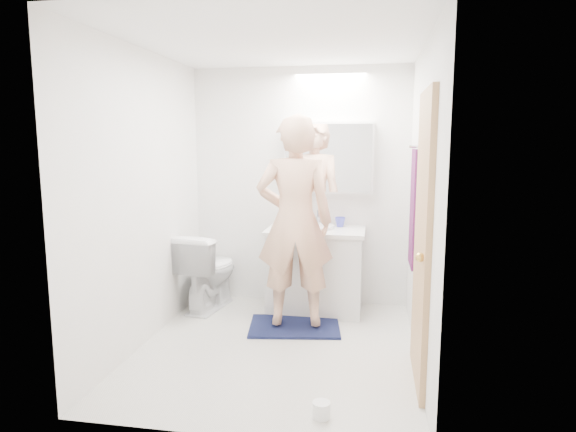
% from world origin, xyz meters
% --- Properties ---
extents(floor, '(2.50, 2.50, 0.00)m').
position_xyz_m(floor, '(0.00, 0.00, 0.00)').
color(floor, silver).
rests_on(floor, ground).
extents(ceiling, '(2.50, 2.50, 0.00)m').
position_xyz_m(ceiling, '(0.00, 0.00, 2.40)').
color(ceiling, white).
rests_on(ceiling, floor).
extents(wall_back, '(2.50, 0.00, 2.50)m').
position_xyz_m(wall_back, '(0.00, 1.25, 1.20)').
color(wall_back, white).
rests_on(wall_back, floor).
extents(wall_front, '(2.50, 0.00, 2.50)m').
position_xyz_m(wall_front, '(0.00, -1.25, 1.20)').
color(wall_front, white).
rests_on(wall_front, floor).
extents(wall_left, '(0.00, 2.50, 2.50)m').
position_xyz_m(wall_left, '(-1.10, 0.00, 1.20)').
color(wall_left, white).
rests_on(wall_left, floor).
extents(wall_right, '(0.00, 2.50, 2.50)m').
position_xyz_m(wall_right, '(1.10, 0.00, 1.20)').
color(wall_right, white).
rests_on(wall_right, floor).
extents(vanity_cabinet, '(0.90, 0.55, 0.78)m').
position_xyz_m(vanity_cabinet, '(0.20, 0.96, 0.39)').
color(vanity_cabinet, silver).
rests_on(vanity_cabinet, floor).
extents(countertop, '(0.95, 0.58, 0.04)m').
position_xyz_m(countertop, '(0.20, 0.96, 0.80)').
color(countertop, silver).
rests_on(countertop, vanity_cabinet).
extents(sink_basin, '(0.36, 0.36, 0.03)m').
position_xyz_m(sink_basin, '(0.20, 0.99, 0.84)').
color(sink_basin, silver).
rests_on(sink_basin, countertop).
extents(faucet, '(0.02, 0.02, 0.16)m').
position_xyz_m(faucet, '(0.20, 1.19, 0.90)').
color(faucet, silver).
rests_on(faucet, countertop).
extents(medicine_cabinet, '(0.88, 0.14, 0.70)m').
position_xyz_m(medicine_cabinet, '(0.30, 1.18, 1.50)').
color(medicine_cabinet, white).
rests_on(medicine_cabinet, wall_back).
extents(mirror_panel, '(0.84, 0.01, 0.66)m').
position_xyz_m(mirror_panel, '(0.30, 1.10, 1.50)').
color(mirror_panel, silver).
rests_on(mirror_panel, medicine_cabinet).
extents(toilet, '(0.55, 0.82, 0.77)m').
position_xyz_m(toilet, '(-0.86, 0.85, 0.39)').
color(toilet, white).
rests_on(toilet, floor).
extents(bath_rug, '(0.87, 0.66, 0.02)m').
position_xyz_m(bath_rug, '(0.07, 0.46, 0.01)').
color(bath_rug, '#14133E').
rests_on(bath_rug, floor).
extents(person, '(0.73, 0.53, 1.84)m').
position_xyz_m(person, '(0.07, 0.46, 0.97)').
color(person, '#E3AB88').
rests_on(person, bath_rug).
extents(door, '(0.04, 0.80, 2.00)m').
position_xyz_m(door, '(1.08, -0.35, 1.00)').
color(door, '#A88054').
rests_on(door, wall_right).
extents(door_knob, '(0.06, 0.06, 0.06)m').
position_xyz_m(door_knob, '(1.04, -0.65, 0.95)').
color(door_knob, gold).
rests_on(door_knob, door).
extents(towel, '(0.02, 0.42, 1.00)m').
position_xyz_m(towel, '(1.08, 0.55, 1.10)').
color(towel, '#12143B').
rests_on(towel, wall_right).
extents(towel_hook, '(0.07, 0.02, 0.02)m').
position_xyz_m(towel_hook, '(1.07, 0.55, 1.62)').
color(towel_hook, silver).
rests_on(towel_hook, wall_right).
extents(soap_bottle_a, '(0.09, 0.09, 0.20)m').
position_xyz_m(soap_bottle_a, '(-0.11, 1.11, 0.92)').
color(soap_bottle_a, beige).
rests_on(soap_bottle_a, countertop).
extents(soap_bottle_b, '(0.11, 0.11, 0.19)m').
position_xyz_m(soap_bottle_b, '(0.04, 1.15, 0.91)').
color(soap_bottle_b, '#5E8BC9').
rests_on(soap_bottle_b, countertop).
extents(toothbrush_cup, '(0.11, 0.11, 0.10)m').
position_xyz_m(toothbrush_cup, '(0.42, 1.12, 0.87)').
color(toothbrush_cup, '#4146C4').
rests_on(toothbrush_cup, countertop).
extents(toilet_paper_roll, '(0.11, 0.11, 0.10)m').
position_xyz_m(toilet_paper_roll, '(0.47, -0.96, 0.05)').
color(toilet_paper_roll, white).
rests_on(toilet_paper_roll, floor).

